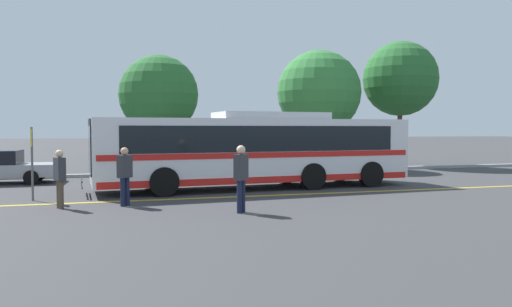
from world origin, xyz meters
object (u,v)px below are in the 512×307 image
object	(u,v)px
pedestrian_2	(125,173)
tree_3	(319,92)
pedestrian_0	(241,174)
tree_0	(159,95)
tree_1	(400,79)
pedestrian_1	(60,175)
parked_car_1	(149,163)
bus_stop_sign	(32,154)
transit_bus	(256,149)

from	to	relation	value
pedestrian_2	tree_3	size ratio (longest dim) A/B	0.26
pedestrian_0	tree_0	xyz separation A→B (m)	(-0.78, 15.15, 3.11)
pedestrian_2	tree_1	xyz separation A→B (m)	(16.44, 11.48, 4.30)
pedestrian_1	tree_3	world-z (taller)	tree_3
parked_car_1	tree_1	distance (m)	16.36
bus_stop_sign	tree_3	xyz separation A→B (m)	(13.76, 9.18, 2.86)
pedestrian_1	pedestrian_2	size ratio (longest dim) A/B	0.97
tree_3	bus_stop_sign	bearing A→B (deg)	-146.29
tree_0	tree_3	distance (m)	8.98
pedestrian_1	bus_stop_sign	bearing A→B (deg)	2.96
tree_0	pedestrian_1	bearing A→B (deg)	-107.11
pedestrian_2	tree_3	world-z (taller)	tree_3
pedestrian_2	bus_stop_sign	distance (m)	3.43
transit_bus	pedestrian_1	world-z (taller)	transit_bus
pedestrian_1	pedestrian_2	xyz separation A→B (m)	(1.79, -0.04, 0.03)
tree_0	parked_car_1	bearing A→B (deg)	-100.18
pedestrian_0	tree_0	bearing A→B (deg)	-130.10
tree_1	tree_3	xyz separation A→B (m)	(-5.46, -0.35, -0.94)
pedestrian_0	tree_1	xyz separation A→B (m)	(13.45, 13.58, 4.23)
bus_stop_sign	tree_0	xyz separation A→B (m)	(4.99, 11.10, 2.69)
parked_car_1	pedestrian_2	size ratio (longest dim) A/B	2.65
bus_stop_sign	tree_3	world-z (taller)	tree_3
pedestrian_2	transit_bus	bearing A→B (deg)	-5.36
pedestrian_1	pedestrian_2	distance (m)	1.79
transit_bus	tree_0	xyz separation A→B (m)	(-2.76, 9.83, 2.65)
tree_1	transit_bus	bearing A→B (deg)	-144.23
pedestrian_1	tree_1	world-z (taller)	tree_1
pedestrian_0	tree_3	world-z (taller)	tree_3
parked_car_1	bus_stop_sign	size ratio (longest dim) A/B	1.97
transit_bus	pedestrian_2	size ratio (longest dim) A/B	7.22
bus_stop_sign	parked_car_1	bearing A→B (deg)	-39.38
pedestrian_0	pedestrian_1	size ratio (longest dim) A/B	1.09
tree_0	transit_bus	bearing A→B (deg)	-74.29
pedestrian_2	pedestrian_0	bearing A→B (deg)	-73.36
pedestrian_0	tree_3	bearing A→B (deg)	-164.18
tree_3	pedestrian_0	bearing A→B (deg)	-121.14
pedestrian_1	tree_0	distance (m)	13.98
bus_stop_sign	transit_bus	bearing A→B (deg)	-84.63
pedestrian_0	tree_3	xyz separation A→B (m)	(7.99, 13.23, 3.29)
tree_1	parked_car_1	bearing A→B (deg)	-165.60
bus_stop_sign	tree_1	world-z (taller)	tree_1
bus_stop_sign	tree_1	bearing A→B (deg)	-67.55
tree_0	tree_1	size ratio (longest dim) A/B	0.84
tree_1	tree_3	bearing A→B (deg)	-176.33
pedestrian_2	tree_0	bearing A→B (deg)	42.16
pedestrian_0	bus_stop_sign	world-z (taller)	bus_stop_sign
pedestrian_1	bus_stop_sign	xyz separation A→B (m)	(-0.99, 1.90, 0.52)
pedestrian_0	pedestrian_1	distance (m)	5.24
transit_bus	tree_3	world-z (taller)	tree_3
pedestrian_0	tree_3	distance (m)	15.80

